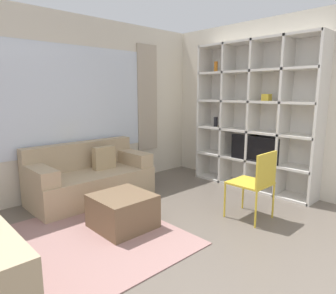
{
  "coord_description": "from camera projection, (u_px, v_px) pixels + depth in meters",
  "views": [
    {
      "loc": [
        -2.02,
        -0.98,
        1.56
      ],
      "look_at": [
        0.65,
        1.83,
        0.85
      ],
      "focal_mm": 32.0,
      "sensor_mm": 36.0,
      "label": 1
    }
  ],
  "objects": [
    {
      "name": "shelving_unit",
      "position": [
        255.0,
        117.0,
        4.81
      ],
      "size": [
        0.39,
        2.07,
        2.36
      ],
      "color": "silver",
      "rests_on": "ground_plane"
    },
    {
      "name": "wall_back",
      "position": [
        67.0,
        106.0,
        4.5
      ],
      "size": [
        6.13,
        0.11,
        2.7
      ],
      "color": "beige",
      "rests_on": "ground_plane"
    },
    {
      "name": "couch_main",
      "position": [
        90.0,
        178.0,
        4.42
      ],
      "size": [
        1.73,
        0.83,
        0.82
      ],
      "color": "tan",
      "rests_on": "ground_plane"
    },
    {
      "name": "ottoman",
      "position": [
        123.0,
        211.0,
        3.47
      ],
      "size": [
        0.63,
        0.63,
        0.4
      ],
      "color": "brown",
      "rests_on": "ground_plane"
    },
    {
      "name": "ground_plane",
      "position": [
        268.0,
        294.0,
        2.35
      ],
      "size": [
        16.0,
        16.0,
        0.0
      ],
      "primitive_type": "plane",
      "color": "#665B51"
    },
    {
      "name": "area_rug",
      "position": [
        74.0,
        245.0,
        3.1
      ],
      "size": [
        2.11,
        1.93,
        0.01
      ],
      "primitive_type": "cube",
      "color": "gray",
      "rests_on": "ground_plane"
    },
    {
      "name": "folding_chair",
      "position": [
        256.0,
        179.0,
        3.64
      ],
      "size": [
        0.44,
        0.46,
        0.86
      ],
      "rotation": [
        0.0,
        0.0,
        3.14
      ],
      "color": "gold",
      "rests_on": "ground_plane"
    },
    {
      "name": "wall_right",
      "position": [
        255.0,
        105.0,
        4.99
      ],
      "size": [
        0.07,
        4.53,
        2.7
      ],
      "primitive_type": "cube",
      "color": "beige",
      "rests_on": "ground_plane"
    }
  ]
}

